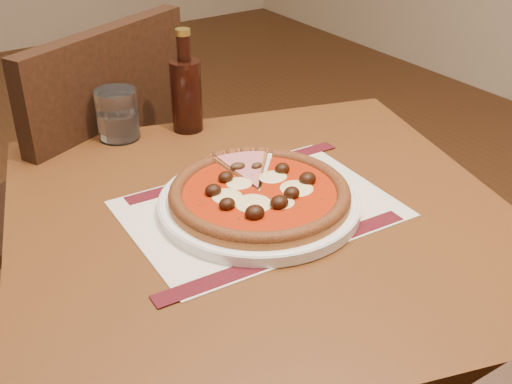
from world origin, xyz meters
TOP-DOWN VIEW (x-y plane):
  - table at (0.05, -0.61)m, footprint 0.99×0.99m
  - chair_far at (-0.06, -0.02)m, footprint 0.59×0.59m
  - placemat at (0.05, -0.59)m, footprint 0.44×0.32m
  - plate at (0.05, -0.59)m, footprint 0.33×0.33m
  - pizza at (0.05, -0.59)m, footprint 0.29×0.29m
  - ham_slice at (0.11, -0.51)m, footprint 0.10×0.15m
  - water_glass at (-0.03, -0.21)m, footprint 0.11×0.11m
  - bottle at (0.11, -0.25)m, footprint 0.06×0.06m

SIDE VIEW (x-z plane):
  - chair_far at x=-0.06m, z-range 0.07..1.01m
  - table at x=0.05m, z-range 0.27..1.02m
  - placemat at x=0.05m, z-range 0.75..0.75m
  - plate at x=0.05m, z-range 0.75..0.77m
  - ham_slice at x=0.11m, z-range 0.77..0.79m
  - pizza at x=0.05m, z-range 0.76..0.80m
  - water_glass at x=-0.03m, z-range 0.75..0.85m
  - bottle at x=0.11m, z-range 0.73..0.94m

